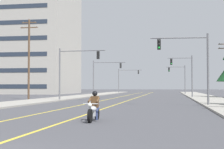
{
  "coord_description": "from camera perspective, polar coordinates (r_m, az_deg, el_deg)",
  "views": [
    {
      "loc": [
        4.77,
        -7.08,
        1.67
      ],
      "look_at": [
        0.46,
        18.75,
        2.58
      ],
      "focal_mm": 55.8,
      "sensor_mm": 36.0,
      "label": 1
    }
  ],
  "objects": [
    {
      "name": "traffic_signal_far_right",
      "position": [
        75.09,
        11.03,
        -0.14
      ],
      "size": [
        4.03,
        0.47,
        6.2
      ],
      "color": "slate",
      "rests_on": "ground"
    },
    {
      "name": "lane_stripe_center",
      "position": [
        52.34,
        4.07,
        -3.81
      ],
      "size": [
        0.16,
        100.0,
        0.01
      ],
      "primitive_type": "cube",
      "color": "yellow",
      "rests_on": "ground"
    },
    {
      "name": "sidewalk_kerb_left",
      "position": [
        49.29,
        -7.66,
        -3.83
      ],
      "size": [
        4.4,
        110.0,
        0.14
      ],
      "primitive_type": "cube",
      "color": "#9E998E",
      "rests_on": "ground"
    },
    {
      "name": "traffic_signal_mid_right",
      "position": [
        51.75,
        11.91,
        0.65
      ],
      "size": [
        3.6,
        0.51,
        6.2
      ],
      "color": "slate",
      "rests_on": "ground"
    },
    {
      "name": "traffic_signal_near_left",
      "position": [
        41.08,
        -6.43,
        1.48
      ],
      "size": [
        5.63,
        0.51,
        6.2
      ],
      "color": "slate",
      "rests_on": "ground"
    },
    {
      "name": "traffic_signal_mid_left",
      "position": [
        60.31,
        -1.51,
        0.37
      ],
      "size": [
        5.68,
        0.52,
        6.2
      ],
      "color": "slate",
      "rests_on": "ground"
    },
    {
      "name": "sidewalk_kerb_right",
      "position": [
        47.37,
        15.53,
        -3.85
      ],
      "size": [
        4.4,
        110.0,
        0.14
      ],
      "primitive_type": "cube",
      "color": "#9E998E",
      "rests_on": "ground"
    },
    {
      "name": "apartment_building_far_left_block",
      "position": [
        87.52,
        -14.78,
        6.03
      ],
      "size": [
        25.36,
        20.76,
        27.55
      ],
      "color": "#B2ADA3",
      "rests_on": "ground"
    },
    {
      "name": "utility_pole_left_near",
      "position": [
        46.48,
        -13.46,
        2.89
      ],
      "size": [
        2.34,
        0.26,
        10.41
      ],
      "color": "brown",
      "rests_on": "ground"
    },
    {
      "name": "traffic_signal_near_right",
      "position": [
        30.44,
        12.83,
        2.65
      ],
      "size": [
        4.93,
        0.59,
        6.2
      ],
      "color": "slate",
      "rests_on": "ground"
    },
    {
      "name": "traffic_signal_far_left",
      "position": [
        88.34,
        2.23,
        -0.37
      ],
      "size": [
        6.04,
        0.37,
        6.2
      ],
      "color": "slate",
      "rests_on": "ground"
    },
    {
      "name": "motorcycle_with_rider",
      "position": [
        16.86,
        -2.99,
        -5.66
      ],
      "size": [
        0.7,
        2.19,
        1.46
      ],
      "color": "black",
      "rests_on": "ground"
    },
    {
      "name": "lane_stripe_left",
      "position": [
        52.71,
        0.8,
        -3.8
      ],
      "size": [
        0.16,
        100.0,
        0.01
      ],
      "primitive_type": "cube",
      "color": "yellow",
      "rests_on": "ground"
    }
  ]
}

